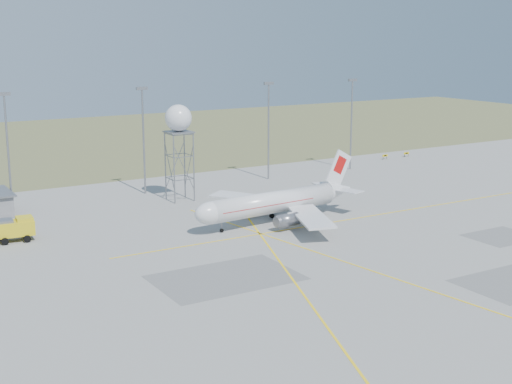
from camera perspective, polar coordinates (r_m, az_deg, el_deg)
ground at (r=90.59m, az=13.54°, el=-7.22°), size 400.00×400.00×0.00m
grass_strip at (r=211.43m, az=-13.93°, el=3.93°), size 400.00×120.00×0.03m
mast_a at (r=130.14m, az=-19.27°, el=3.85°), size 2.20×0.50×20.50m
mast_b at (r=137.26m, az=-9.00°, el=4.80°), size 2.20×0.50×20.50m
mast_c at (r=149.85m, az=1.01°, el=5.58°), size 2.20×0.50×20.50m
mast_d at (r=162.47m, az=7.65°, el=6.01°), size 2.20×0.50×20.50m
taxi_sign_near at (r=178.48m, az=10.29°, el=2.87°), size 1.60×0.17×1.20m
taxi_sign_far at (r=183.11m, az=11.94°, el=3.03°), size 1.60×0.17×1.20m
airliner_main at (r=115.85m, az=1.54°, el=-0.85°), size 31.80×30.81×10.82m
radar_tower at (r=131.05m, az=-6.18°, el=3.59°), size 4.90×4.90×17.72m
fire_truck at (r=111.47m, az=-19.46°, el=-2.97°), size 9.07×4.16×3.54m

